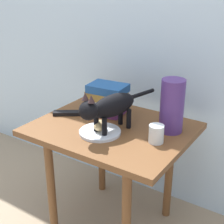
{
  "coord_description": "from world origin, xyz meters",
  "views": [
    {
      "loc": [
        0.85,
        -1.28,
        1.34
      ],
      "look_at": [
        0.0,
        0.0,
        0.69
      ],
      "focal_mm": 53.74,
      "sensor_mm": 36.0,
      "label": 1
    }
  ],
  "objects_px": {
    "bread_roll": "(100,125)",
    "book_stack": "(107,99)",
    "cat": "(109,107)",
    "candle_jar": "(156,135)",
    "green_vase": "(172,106)",
    "side_table": "(112,142)",
    "plate": "(100,132)",
    "tv_remote": "(67,113)"
  },
  "relations": [
    {
      "from": "side_table",
      "to": "candle_jar",
      "type": "height_order",
      "value": "candle_jar"
    },
    {
      "from": "cat",
      "to": "book_stack",
      "type": "relative_size",
      "value": 2.15
    },
    {
      "from": "cat",
      "to": "candle_jar",
      "type": "relative_size",
      "value": 5.51
    },
    {
      "from": "side_table",
      "to": "bread_roll",
      "type": "relative_size",
      "value": 9.7
    },
    {
      "from": "green_vase",
      "to": "candle_jar",
      "type": "xyz_separation_m",
      "value": [
        -0.01,
        -0.15,
        -0.09
      ]
    },
    {
      "from": "candle_jar",
      "to": "tv_remote",
      "type": "xyz_separation_m",
      "value": [
        -0.55,
        0.02,
        -0.03
      ]
    },
    {
      "from": "plate",
      "to": "green_vase",
      "type": "xyz_separation_m",
      "value": [
        0.27,
        0.21,
        0.12
      ]
    },
    {
      "from": "bread_roll",
      "to": "cat",
      "type": "bearing_deg",
      "value": 43.25
    },
    {
      "from": "book_stack",
      "to": "cat",
      "type": "bearing_deg",
      "value": -53.88
    },
    {
      "from": "bread_roll",
      "to": "candle_jar",
      "type": "relative_size",
      "value": 0.94
    },
    {
      "from": "plate",
      "to": "cat",
      "type": "relative_size",
      "value": 0.43
    },
    {
      "from": "plate",
      "to": "cat",
      "type": "bearing_deg",
      "value": 52.53
    },
    {
      "from": "side_table",
      "to": "cat",
      "type": "distance_m",
      "value": 0.23
    },
    {
      "from": "tv_remote",
      "to": "green_vase",
      "type": "bearing_deg",
      "value": -21.28
    },
    {
      "from": "green_vase",
      "to": "tv_remote",
      "type": "bearing_deg",
      "value": -166.79
    },
    {
      "from": "side_table",
      "to": "bread_roll",
      "type": "height_order",
      "value": "bread_roll"
    },
    {
      "from": "side_table",
      "to": "tv_remote",
      "type": "relative_size",
      "value": 5.17
    },
    {
      "from": "cat",
      "to": "tv_remote",
      "type": "distance_m",
      "value": 0.34
    },
    {
      "from": "side_table",
      "to": "book_stack",
      "type": "xyz_separation_m",
      "value": [
        -0.12,
        0.13,
        0.17
      ]
    },
    {
      "from": "plate",
      "to": "bread_roll",
      "type": "distance_m",
      "value": 0.03
    },
    {
      "from": "bread_roll",
      "to": "book_stack",
      "type": "bearing_deg",
      "value": 115.91
    },
    {
      "from": "plate",
      "to": "candle_jar",
      "type": "height_order",
      "value": "candle_jar"
    },
    {
      "from": "book_stack",
      "to": "green_vase",
      "type": "xyz_separation_m",
      "value": [
        0.38,
        -0.01,
        0.05
      ]
    },
    {
      "from": "side_table",
      "to": "candle_jar",
      "type": "bearing_deg",
      "value": -6.04
    },
    {
      "from": "candle_jar",
      "to": "bread_roll",
      "type": "bearing_deg",
      "value": -167.12
    },
    {
      "from": "plate",
      "to": "book_stack",
      "type": "height_order",
      "value": "book_stack"
    },
    {
      "from": "green_vase",
      "to": "tv_remote",
      "type": "height_order",
      "value": "green_vase"
    },
    {
      "from": "bread_roll",
      "to": "green_vase",
      "type": "relative_size",
      "value": 0.3
    },
    {
      "from": "cat",
      "to": "bread_roll",
      "type": "bearing_deg",
      "value": -136.75
    },
    {
      "from": "side_table",
      "to": "bread_roll",
      "type": "xyz_separation_m",
      "value": [
        -0.01,
        -0.09,
        0.13
      ]
    },
    {
      "from": "book_stack",
      "to": "green_vase",
      "type": "bearing_deg",
      "value": -1.71
    },
    {
      "from": "cat",
      "to": "candle_jar",
      "type": "xyz_separation_m",
      "value": [
        0.24,
        0.03,
        -0.09
      ]
    },
    {
      "from": "side_table",
      "to": "tv_remote",
      "type": "height_order",
      "value": "tv_remote"
    },
    {
      "from": "bread_roll",
      "to": "green_vase",
      "type": "height_order",
      "value": "green_vase"
    },
    {
      "from": "plate",
      "to": "bread_roll",
      "type": "height_order",
      "value": "bread_roll"
    },
    {
      "from": "green_vase",
      "to": "side_table",
      "type": "bearing_deg",
      "value": -155.95
    },
    {
      "from": "book_stack",
      "to": "bread_roll",
      "type": "bearing_deg",
      "value": -64.09
    },
    {
      "from": "side_table",
      "to": "candle_jar",
      "type": "distance_m",
      "value": 0.29
    },
    {
      "from": "side_table",
      "to": "book_stack",
      "type": "relative_size",
      "value": 3.57
    },
    {
      "from": "bread_roll",
      "to": "candle_jar",
      "type": "height_order",
      "value": "candle_jar"
    },
    {
      "from": "cat",
      "to": "green_vase",
      "type": "relative_size",
      "value": 1.78
    },
    {
      "from": "bread_roll",
      "to": "candle_jar",
      "type": "distance_m",
      "value": 0.28
    }
  ]
}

